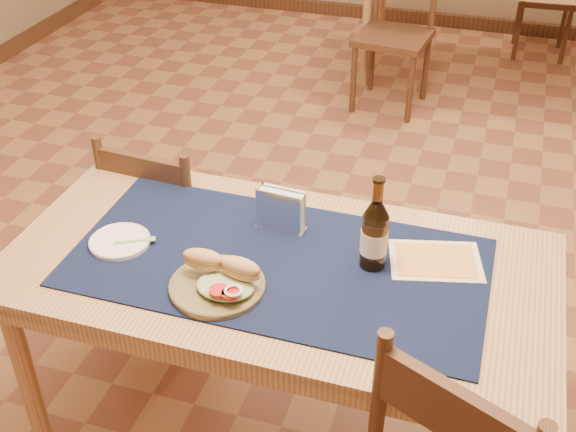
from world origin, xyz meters
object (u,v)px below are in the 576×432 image
(main_table, at_px, (278,285))
(sandwich_plate, at_px, (220,281))
(beer_bottle, at_px, (374,234))
(chair_main_far, at_px, (171,225))
(napkin_holder, at_px, (281,211))

(main_table, height_order, sandwich_plate, sandwich_plate)
(beer_bottle, bearing_deg, sandwich_plate, -148.44)
(beer_bottle, bearing_deg, main_table, -165.68)
(chair_main_far, bearing_deg, beer_bottle, -24.70)
(sandwich_plate, bearing_deg, napkin_holder, 77.90)
(chair_main_far, relative_size, beer_bottle, 2.99)
(main_table, distance_m, beer_bottle, 0.34)
(chair_main_far, height_order, beer_bottle, beer_bottle)
(main_table, bearing_deg, chair_main_far, 141.93)
(sandwich_plate, height_order, beer_bottle, beer_bottle)
(chair_main_far, xyz_separation_m, beer_bottle, (0.85, -0.39, 0.41))
(sandwich_plate, relative_size, napkin_holder, 1.69)
(beer_bottle, bearing_deg, napkin_holder, 162.72)
(chair_main_far, bearing_deg, sandwich_plate, -52.78)
(napkin_holder, bearing_deg, beer_bottle, -17.28)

